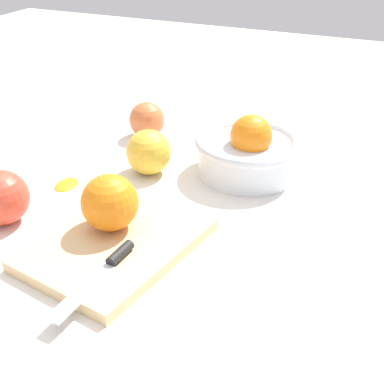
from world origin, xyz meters
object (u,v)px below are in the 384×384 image
bowl (249,151)px  knife (105,269)px  apple_front_right (1,197)px  orange_on_board (110,203)px  cutting_board (117,244)px  apple_mid_left (149,152)px  apple_front_left (147,120)px

bowl → knife: size_ratio=1.18×
bowl → apple_front_right: size_ratio=2.27×
orange_on_board → knife: 0.11m
orange_on_board → cutting_board: bearing=43.1°
knife → apple_front_right: (-0.06, -0.21, 0.02)m
bowl → apple_mid_left: 0.17m
knife → apple_mid_left: (-0.29, -0.09, 0.02)m
cutting_board → apple_front_left: size_ratio=3.39×
apple_mid_left → apple_front_left: 0.16m
apple_mid_left → cutting_board: bearing=16.7°
orange_on_board → knife: orange_on_board is taller
cutting_board → apple_front_left: bearing=-158.3°
apple_front_left → orange_on_board: bearing=19.9°
bowl → cutting_board: (0.29, -0.09, -0.03)m
orange_on_board → apple_front_right: bearing=-80.5°
apple_front_left → apple_front_right: bearing=-7.4°
knife → apple_front_right: apple_front_right is taller
bowl → apple_front_right: (0.29, -0.28, -0.00)m
apple_front_left → cutting_board: bearing=21.7°
apple_front_left → apple_mid_left: bearing=29.1°
cutting_board → knife: size_ratio=1.55×
knife → cutting_board: bearing=-160.3°
bowl → apple_front_left: bearing=-106.6°
apple_front_left → bowl: bearing=73.4°
apple_mid_left → bowl: bearing=113.0°
orange_on_board → apple_front_left: size_ratio=1.12×
cutting_board → apple_mid_left: size_ratio=3.08×
bowl → apple_front_left: 0.24m
apple_mid_left → apple_front_right: bearing=-28.7°
bowl → cutting_board: bowl is taller
apple_front_right → apple_mid_left: (-0.22, 0.12, -0.00)m
cutting_board → orange_on_board: bearing=-136.9°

